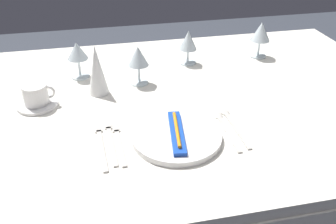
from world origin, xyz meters
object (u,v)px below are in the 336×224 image
at_px(dinner_plate, 177,137).
at_px(spoon_soup, 224,126).
at_px(spoon_dessert, 232,123).
at_px(wine_glass_centre, 188,42).
at_px(napkin_folded, 97,70).
at_px(wine_glass_right, 261,33).
at_px(fork_salad, 101,144).
at_px(toothbrush_package, 177,132).
at_px(fork_outer, 119,142).
at_px(fork_inner, 111,140).
at_px(coffee_cup_left, 36,94).
at_px(wine_glass_far, 77,53).
at_px(wine_glass_left, 138,58).

height_order(dinner_plate, spoon_soup, dinner_plate).
xyz_separation_m(spoon_soup, spoon_dessert, (0.03, 0.01, -0.00)).
bearing_deg(wine_glass_centre, spoon_soup, -91.05).
relative_size(spoon_soup, napkin_folded, 1.21).
xyz_separation_m(spoon_soup, wine_glass_right, (0.32, 0.48, 0.10)).
bearing_deg(napkin_folded, wine_glass_right, 15.23).
distance_m(fork_salad, napkin_folded, 0.32).
height_order(toothbrush_package, fork_outer, toothbrush_package).
bearing_deg(wine_glass_right, fork_salad, -144.31).
bearing_deg(spoon_soup, fork_inner, -179.70).
bearing_deg(wine_glass_centre, dinner_plate, -107.98).
xyz_separation_m(fork_salad, napkin_folded, (0.01, 0.31, 0.09)).
relative_size(dinner_plate, fork_inner, 1.18).
bearing_deg(dinner_plate, spoon_dessert, 13.66).
relative_size(fork_inner, spoon_dessert, 0.99).
distance_m(fork_salad, coffee_cup_left, 0.33).
height_order(wine_glass_centre, wine_glass_far, same).
bearing_deg(fork_inner, toothbrush_package, -9.39).
bearing_deg(wine_glass_right, wine_glass_left, -165.08).
distance_m(fork_outer, fork_salad, 0.05).
xyz_separation_m(coffee_cup_left, wine_glass_centre, (0.57, 0.23, 0.05)).
bearing_deg(wine_glass_centre, coffee_cup_left, -158.24).
height_order(spoon_dessert, napkin_folded, napkin_folded).
relative_size(fork_outer, wine_glass_centre, 1.48).
xyz_separation_m(fork_outer, spoon_dessert, (0.35, 0.03, 0.00)).
bearing_deg(wine_glass_centre, fork_outer, -123.84).
relative_size(fork_salad, spoon_soup, 1.05).
relative_size(wine_glass_centre, wine_glass_left, 0.96).
relative_size(fork_salad, wine_glass_far, 1.63).
bearing_deg(toothbrush_package, wine_glass_far, 119.52).
bearing_deg(wine_glass_far, toothbrush_package, -60.48).
height_order(toothbrush_package, fork_inner, toothbrush_package).
relative_size(toothbrush_package, fork_inner, 0.97).
bearing_deg(spoon_dessert, wine_glass_right, 58.20).
bearing_deg(dinner_plate, wine_glass_left, 98.34).
height_order(wine_glass_centre, wine_glass_left, wine_glass_left).
xyz_separation_m(toothbrush_package, wine_glass_far, (-0.27, 0.47, 0.07)).
bearing_deg(wine_glass_left, wine_glass_centre, 31.85).
bearing_deg(spoon_dessert, toothbrush_package, -166.34).
bearing_deg(coffee_cup_left, wine_glass_centre, 21.76).
height_order(fork_salad, spoon_dessert, spoon_dessert).
height_order(fork_inner, spoon_soup, spoon_soup).
xyz_separation_m(coffee_cup_left, wine_glass_left, (0.35, 0.09, 0.06)).
bearing_deg(fork_outer, toothbrush_package, -5.88).
distance_m(spoon_dessert, coffee_cup_left, 0.64).
height_order(fork_salad, wine_glass_left, wine_glass_left).
bearing_deg(coffee_cup_left, napkin_folded, 13.32).
distance_m(dinner_plate, wine_glass_centre, 0.54).
bearing_deg(dinner_plate, fork_inner, 170.61).
bearing_deg(wine_glass_far, coffee_cup_left, -126.26).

